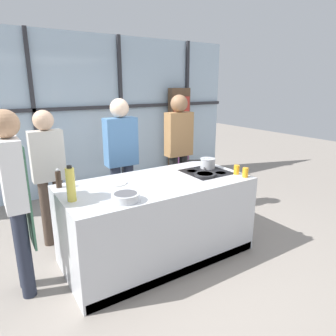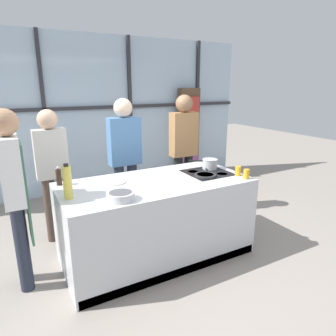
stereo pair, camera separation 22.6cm
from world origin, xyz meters
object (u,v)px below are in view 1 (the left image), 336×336
(juice_glass_far, at_px, (237,170))
(frying_pan, at_px, (205,174))
(oil_bottle, at_px, (71,184))
(pepper_grinder, at_px, (58,179))
(white_plate, at_px, (115,183))
(mixing_bowl, at_px, (126,197))
(saucepan, at_px, (208,163))
(chef, at_px, (15,192))
(spectator_far_left, at_px, (49,169))
(spectator_center_left, at_px, (121,155))
(spectator_center_right, at_px, (179,146))
(juice_glass_near, at_px, (245,173))

(juice_glass_far, bearing_deg, frying_pan, 156.89)
(oil_bottle, xyz_separation_m, pepper_grinder, (-0.01, 0.45, -0.07))
(white_plate, bearing_deg, mixing_bowl, -102.04)
(frying_pan, distance_m, oil_bottle, 1.54)
(saucepan, relative_size, juice_glass_far, 2.99)
(frying_pan, bearing_deg, white_plate, 163.54)
(chef, xyz_separation_m, juice_glass_far, (2.33, -0.40, -0.05))
(spectator_far_left, height_order, spectator_center_left, spectator_center_left)
(frying_pan, bearing_deg, spectator_center_right, 71.45)
(spectator_center_left, relative_size, frying_pan, 4.58)
(pepper_grinder, relative_size, juice_glass_near, 1.85)
(juice_glass_near, height_order, juice_glass_far, same)
(spectator_far_left, xyz_separation_m, frying_pan, (1.53, -1.06, -0.05))
(chef, xyz_separation_m, white_plate, (0.97, 0.05, -0.10))
(white_plate, height_order, pepper_grinder, pepper_grinder)
(oil_bottle, distance_m, pepper_grinder, 0.46)
(chef, height_order, white_plate, chef)
(saucepan, bearing_deg, spectator_center_right, 82.10)
(saucepan, distance_m, pepper_grinder, 1.80)
(spectator_center_left, bearing_deg, mixing_bowl, 67.45)
(spectator_center_right, relative_size, juice_glass_near, 16.24)
(spectator_center_left, bearing_deg, spectator_center_right, -180.00)
(spectator_center_right, xyz_separation_m, pepper_grinder, (-1.90, -0.56, -0.05))
(spectator_center_left, distance_m, oil_bottle, 1.38)
(chef, height_order, juice_glass_near, chef)
(frying_pan, xyz_separation_m, oil_bottle, (-1.53, 0.05, 0.14))
(chef, relative_size, pepper_grinder, 8.52)
(chef, height_order, spectator_far_left, chef)
(spectator_far_left, bearing_deg, pepper_grinder, 88.49)
(spectator_center_right, xyz_separation_m, mixing_bowl, (-1.47, -1.28, -0.10))
(frying_pan, height_order, white_plate, frying_pan)
(frying_pan, xyz_separation_m, juice_glass_far, (0.36, -0.15, 0.04))
(spectator_center_left, xyz_separation_m, pepper_grinder, (-0.96, -0.56, -0.02))
(frying_pan, xyz_separation_m, white_plate, (-1.01, 0.30, -0.01))
(spectator_center_left, distance_m, pepper_grinder, 1.11)
(oil_bottle, bearing_deg, spectator_center_right, 28.06)
(spectator_center_left, xyz_separation_m, mixing_bowl, (-0.53, -1.28, -0.07))
(mixing_bowl, bearing_deg, oil_bottle, 146.99)
(spectator_center_right, distance_m, mixing_bowl, 1.95)
(juice_glass_far, bearing_deg, chef, 170.18)
(white_plate, height_order, juice_glass_far, juice_glass_far)
(pepper_grinder, bearing_deg, white_plate, -20.70)
(chef, height_order, frying_pan, chef)
(saucepan, xyz_separation_m, juice_glass_far, (0.12, -0.40, -0.01))
(spectator_center_right, distance_m, pepper_grinder, 1.98)
(spectator_center_right, bearing_deg, frying_pan, 71.45)
(spectator_center_left, bearing_deg, oil_bottle, 46.76)
(frying_pan, height_order, mixing_bowl, mixing_bowl)
(juice_glass_near, xyz_separation_m, juice_glass_far, (0.00, 0.14, 0.00))
(spectator_center_right, xyz_separation_m, oil_bottle, (-1.89, -1.01, 0.02))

